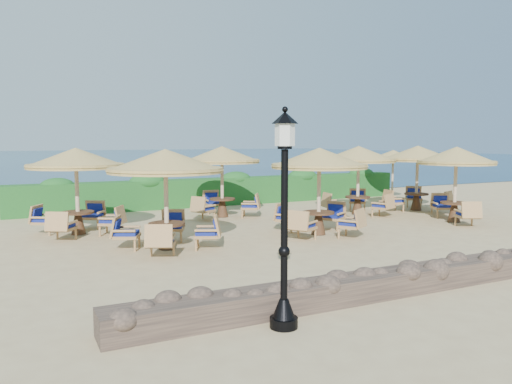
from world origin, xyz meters
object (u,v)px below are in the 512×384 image
cafe_set_2 (456,166)px  cafe_set_4 (222,166)px  lamp_post (284,229)px  cafe_set_3 (76,174)px  cafe_set_5 (358,165)px  extra_parasol (393,155)px  cafe_set_0 (166,178)px  cafe_set_1 (319,174)px  cafe_set_6 (417,164)px

cafe_set_2 → cafe_set_4: 8.34m
lamp_post → cafe_set_3: size_ratio=1.14×
lamp_post → cafe_set_5: bearing=47.5°
extra_parasol → cafe_set_2: (-2.36, -5.93, -0.19)m
cafe_set_4 → extra_parasol: bearing=7.8°
cafe_set_0 → cafe_set_2: (10.33, -0.13, 0.10)m
extra_parasol → cafe_set_2: size_ratio=0.85×
cafe_set_1 → cafe_set_4: bearing=106.4°
cafe_set_4 → cafe_set_6: 8.04m
cafe_set_0 → cafe_set_5: 8.84m
extra_parasol → cafe_set_0: size_ratio=0.79×
cafe_set_0 → extra_parasol: bearing=24.5°
cafe_set_0 → cafe_set_1: size_ratio=1.04×
cafe_set_0 → cafe_set_1: bearing=-0.2°
cafe_set_5 → cafe_set_6: 2.85m
lamp_post → cafe_set_6: (11.14, 8.87, 0.37)m
cafe_set_1 → cafe_set_2: same height
cafe_set_5 → cafe_set_6: size_ratio=1.00×
cafe_set_0 → lamp_post: bearing=-89.1°
lamp_post → extra_parasol: size_ratio=1.38×
cafe_set_1 → cafe_set_3: (-6.61, 3.24, -0.01)m
lamp_post → cafe_set_0: 6.22m
lamp_post → cafe_set_3: lamp_post is taller
cafe_set_4 → cafe_set_5: size_ratio=0.99×
lamp_post → cafe_set_2: bearing=30.7°
cafe_set_1 → extra_parasol: bearing=36.2°
cafe_set_5 → cafe_set_3: bearing=177.8°
cafe_set_5 → cafe_set_6: (2.85, -0.16, 0.00)m
cafe_set_6 → cafe_set_3: bearing=177.6°
extra_parasol → cafe_set_4: 9.38m
cafe_set_1 → cafe_set_5: 4.62m
cafe_set_2 → cafe_set_6: same height
cafe_set_0 → cafe_set_6: size_ratio=1.07×
lamp_post → cafe_set_4: (3.32, 10.72, 0.37)m
extra_parasol → cafe_set_3: 14.79m
lamp_post → cafe_set_6: 14.24m
cafe_set_1 → cafe_set_3: size_ratio=1.01×
cafe_set_3 → lamp_post: bearing=-78.2°
cafe_set_3 → cafe_set_4: same height
extra_parasol → cafe_set_2: bearing=-111.7°
cafe_set_3 → cafe_set_2: bearing=-15.4°
cafe_set_0 → cafe_set_3: bearing=120.2°
lamp_post → cafe_set_4: 11.23m
cafe_set_3 → cafe_set_4: 5.44m
cafe_set_2 → cafe_set_5: (-1.95, 2.96, -0.06)m
cafe_set_1 → cafe_set_2: size_ratio=1.04×
cafe_set_3 → cafe_set_6: same height
cafe_set_1 → cafe_set_4: (-1.34, 4.53, 0.06)m
cafe_set_4 → cafe_set_6: size_ratio=0.99×
lamp_post → cafe_set_0: bearing=90.9°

